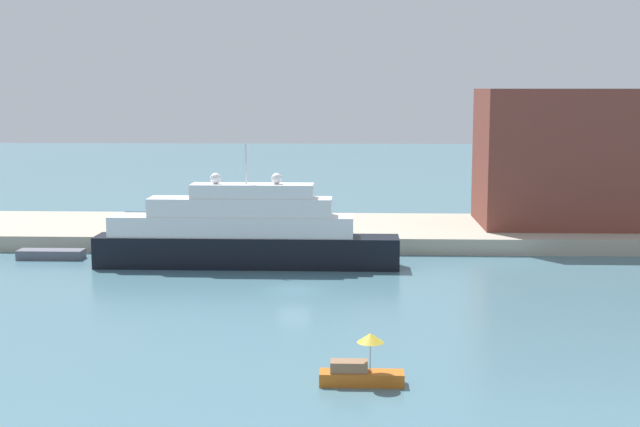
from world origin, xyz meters
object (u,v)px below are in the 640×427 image
at_px(parked_car, 137,220).
at_px(mooring_bollard, 324,233).
at_px(person_figure, 169,227).
at_px(work_barge, 51,254).
at_px(harbor_building, 566,157).
at_px(large_yacht, 242,234).
at_px(small_motorboat, 361,369).

height_order(parked_car, mooring_bollard, parked_car).
height_order(person_figure, mooring_bollard, person_figure).
relative_size(work_barge, harbor_building, 0.34).
relative_size(parked_car, mooring_bollard, 6.16).
distance_m(work_barge, parked_car, 12.31).
bearing_deg(work_barge, person_figure, 27.05).
bearing_deg(mooring_bollard, work_barge, -169.85).
height_order(harbor_building, parked_car, harbor_building).
bearing_deg(large_yacht, parked_car, 134.35).
relative_size(work_barge, person_figure, 3.92).
bearing_deg(mooring_bollard, harbor_building, 19.26).
distance_m(parked_car, person_figure, 6.81).
bearing_deg(large_yacht, work_barge, 170.66).
height_order(small_motorboat, mooring_bollard, small_motorboat).
relative_size(large_yacht, mooring_bollard, 39.42).
height_order(work_barge, harbor_building, harbor_building).
bearing_deg(mooring_bollard, large_yacht, -132.61).
distance_m(work_barge, person_figure, 12.22).
bearing_deg(work_barge, small_motorboat, -50.17).
bearing_deg(person_figure, work_barge, -152.95).
xyz_separation_m(work_barge, mooring_bollard, (26.94, 4.82, 1.57)).
xyz_separation_m(work_barge, harbor_building, (53.63, 14.15, 8.75)).
relative_size(large_yacht, person_figure, 17.40).
height_order(harbor_building, mooring_bollard, harbor_building).
relative_size(small_motorboat, parked_car, 1.07).
relative_size(small_motorboat, mooring_bollard, 6.62).
xyz_separation_m(parked_car, mooring_bollard, (20.80, -5.68, -0.30)).
bearing_deg(parked_car, small_motorboat, -62.62).
distance_m(harbor_building, mooring_bollard, 29.18).
xyz_separation_m(large_yacht, person_figure, (-8.80, 8.70, -0.75)).
relative_size(harbor_building, mooring_bollard, 26.17).
xyz_separation_m(large_yacht, harbor_building, (34.09, 17.36, 6.03)).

